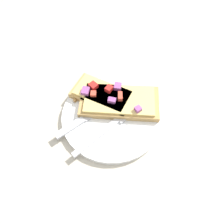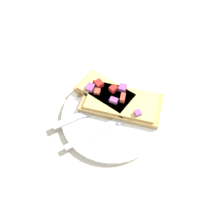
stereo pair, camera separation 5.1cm
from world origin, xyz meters
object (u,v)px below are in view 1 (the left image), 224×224
Objects in this scene: pizza_slice_corner at (102,94)px; pizza_slice_main at (119,101)px; plate at (112,116)px; knife at (87,117)px; fork at (113,124)px.

pizza_slice_main is at bearing 0.56° from pizza_slice_corner.
knife is (0.04, -0.04, 0.01)m from plate.
knife is at bearing -42.55° from plate.
pizza_slice_corner reaches higher than fork.
pizza_slice_corner is (-0.04, -0.07, 0.01)m from fork.
pizza_slice_main is at bearing 32.71° from fork.
pizza_slice_corner is at bearing 66.23° from fork.
fork is 0.08m from pizza_slice_corner.
fork is 0.06m from knife.
pizza_slice_main is at bearing -10.59° from knife.
fork is 0.06m from pizza_slice_main.
pizza_slice_corner is (-0.03, -0.05, 0.02)m from plate.
knife is at bearing -94.22° from pizza_slice_corner.
knife is (0.02, -0.06, -0.00)m from fork.
plate is 1.22× the size of knife.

